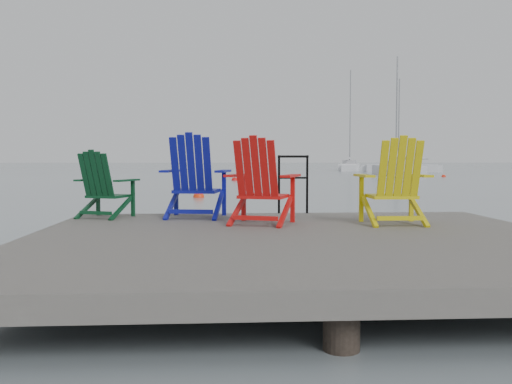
{
  "coord_description": "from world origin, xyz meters",
  "views": [
    {
      "loc": [
        -0.82,
        -5.88,
        1.34
      ],
      "look_at": [
        -0.34,
        2.15,
        0.85
      ],
      "focal_mm": 38.0,
      "sensor_mm": 36.0,
      "label": 1
    }
  ],
  "objects": [
    {
      "name": "ground",
      "position": [
        0.0,
        0.0,
        0.0
      ],
      "size": [
        400.0,
        400.0,
        0.0
      ],
      "primitive_type": "plane",
      "color": "slate",
      "rests_on": "ground"
    },
    {
      "name": "chair_blue",
      "position": [
        -1.24,
        1.86,
        1.09
      ],
      "size": [
        1.02,
        0.96,
        1.16
      ],
      "rotation": [
        0.0,
        0.0,
        -0.16
      ],
      "color": "#0D1186",
      "rests_on": "dock"
    },
    {
      "name": "dock",
      "position": [
        0.0,
        0.0,
        0.35
      ],
      "size": [
        6.0,
        5.0,
        1.4
      ],
      "color": "#2D2B28",
      "rests_on": "ground"
    },
    {
      "name": "handrail",
      "position": [
        0.25,
        2.45,
        1.04
      ],
      "size": [
        0.48,
        0.04,
        0.9
      ],
      "color": "black",
      "rests_on": "dock"
    },
    {
      "name": "chair_yellow",
      "position": [
        1.36,
        0.92,
        1.05
      ],
      "size": [
        0.87,
        0.81,
        1.09
      ],
      "rotation": [
        0.0,
        0.0,
        -0.01
      ],
      "color": "#CDBD0B",
      "rests_on": "dock"
    },
    {
      "name": "chair_red",
      "position": [
        -0.35,
        1.03,
        1.05
      ],
      "size": [
        1.04,
        0.99,
        1.09
      ],
      "rotation": [
        0.0,
        0.0,
        -0.34
      ],
      "color": "red",
      "rests_on": "dock"
    },
    {
      "name": "buoy_d",
      "position": [
        3.3,
        40.0,
        0.0
      ],
      "size": [
        0.4,
        0.4,
        0.4
      ],
      "primitive_type": "sphere",
      "color": "#EC4D0D",
      "rests_on": "ground"
    },
    {
      "name": "buoy_b",
      "position": [
        -0.17,
        28.25,
        0.0
      ],
      "size": [
        0.39,
        0.39,
        0.39
      ],
      "primitive_type": "sphere",
      "color": "red",
      "rests_on": "ground"
    },
    {
      "name": "chair_green",
      "position": [
        -2.54,
        1.94,
        0.97
      ],
      "size": [
        0.9,
        0.86,
        0.94
      ],
      "rotation": [
        0.0,
        0.0,
        -0.35
      ],
      "color": "#0A371B",
      "rests_on": "dock"
    },
    {
      "name": "sailboat_mid",
      "position": [
        14.08,
        57.75,
        0.35
      ],
      "size": [
        4.43,
        9.18,
        12.2
      ],
      "rotation": [
        0.0,
        0.0,
        -0.25
      ],
      "color": "white",
      "rests_on": "ground"
    },
    {
      "name": "sailboat_near",
      "position": [
        13.67,
        38.63,
        0.36
      ],
      "size": [
        2.36,
        7.39,
        10.2
      ],
      "rotation": [
        0.0,
        0.0,
        0.07
      ],
      "color": "silver",
      "rests_on": "ground"
    },
    {
      "name": "buoy_a",
      "position": [
        -1.72,
        13.13,
        0.0
      ],
      "size": [
        0.4,
        0.4,
        0.4
      ],
      "primitive_type": "sphere",
      "color": "red",
      "rests_on": "ground"
    },
    {
      "name": "sailboat_far",
      "position": [
        17.67,
        49.51,
        0.36
      ],
      "size": [
        7.31,
        3.87,
        9.95
      ],
      "rotation": [
        0.0,
        0.0,
        1.27
      ],
      "color": "silver",
      "rests_on": "ground"
    },
    {
      "name": "buoy_c",
      "position": [
        15.78,
        34.17,
        0.0
      ],
      "size": [
        0.33,
        0.33,
        0.33
      ],
      "primitive_type": "sphere",
      "color": "red",
      "rests_on": "ground"
    }
  ]
}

